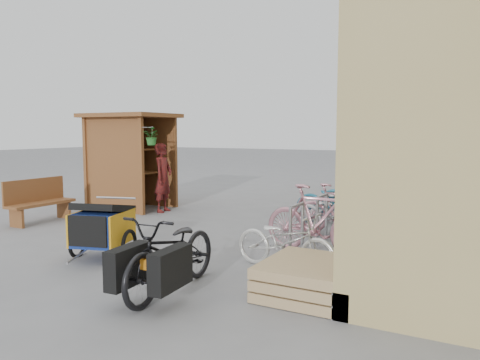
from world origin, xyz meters
The scene contains 17 objects.
ground centered at (0.00, 0.00, 0.00)m, with size 80.00×80.00×0.00m, color gray.
kiosk centered at (-3.28, 2.47, 1.55)m, with size 2.49×1.65×2.40m.
bike_rack centered at (2.30, 2.40, 0.52)m, with size 0.05×5.35×0.86m.
pallet_stack centered at (3.00, -1.40, 0.21)m, with size 1.00×1.20×0.40m.
bench centered at (-3.68, 0.09, 0.48)m, with size 0.46×1.49×0.94m.
shopping_carts centered at (3.00, 6.55, 0.61)m, with size 0.58×1.61×1.05m.
child_trailer centered at (-0.35, -1.38, 0.51)m, with size 1.03×1.61×0.93m.
cargo_bike centered at (1.54, -2.13, 0.50)m, with size 0.80×1.94×1.00m.
person_kiosk centered at (-2.14, 2.44, 0.84)m, with size 0.61×0.40×1.67m, color maroon.
bike_0 centered at (2.35, -0.57, 0.41)m, with size 0.55×1.56×0.82m, color silver.
bike_1 centered at (2.49, 0.44, 0.56)m, with size 0.52×1.85×1.11m, color #C37E8E.
bike_2 centered at (2.38, 1.74, 0.44)m, with size 0.59×1.69×0.89m, color #9B9A9F.
bike_3 centered at (2.34, 2.00, 0.48)m, with size 0.46×1.61×0.97m, color #C37E8E.
bike_4 centered at (2.10, 2.90, 0.49)m, with size 0.65×1.87×0.98m, color #1B576F.
bike_5 centered at (2.30, 3.08, 0.48)m, with size 0.45×1.59×0.95m, color silver.
bike_6 centered at (2.32, 3.91, 0.49)m, with size 0.65×1.87×0.98m, color #1B576F.
bike_7 centered at (2.42, 4.59, 0.45)m, with size 0.42×1.49×0.90m, color #9B9A9F.
Camera 1 is at (4.90, -6.58, 1.97)m, focal length 35.00 mm.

